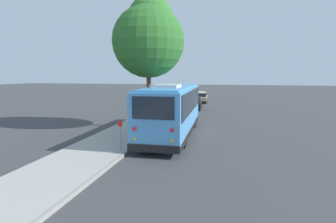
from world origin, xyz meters
name	(u,v)px	position (x,y,z in m)	size (l,w,h in m)	color
ground_plane	(186,131)	(0.00, 0.00, 0.00)	(160.00, 160.00, 0.00)	#3D3D3F
sidewalk_slab	(135,127)	(0.00, 3.65, 0.07)	(80.00, 3.18, 0.15)	#A3A099
curb_strip	(158,128)	(0.00, 1.99, 0.07)	(80.00, 0.14, 0.15)	gray
shuttle_bus	(172,108)	(-1.50, 0.63, 1.75)	(9.68, 2.88, 3.26)	#4C93D1
parked_sedan_black	(193,104)	(11.32, 0.92, 0.60)	(4.20, 1.88, 1.30)	black
parked_sedan_tan	(201,98)	(18.43, 0.79, 0.62)	(4.26, 1.81, 1.33)	tan
street_tree	(149,37)	(0.54, 2.73, 6.39)	(4.96, 4.96, 9.13)	brown
sign_post_near	(120,135)	(-5.75, 2.32, 0.90)	(0.06, 0.22, 1.45)	gray
sign_post_far	(133,128)	(-3.97, 2.32, 0.89)	(0.06, 0.22, 1.43)	gray
fire_hydrant	(167,111)	(5.22, 2.53, 0.55)	(0.22, 0.22, 0.81)	#99999E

